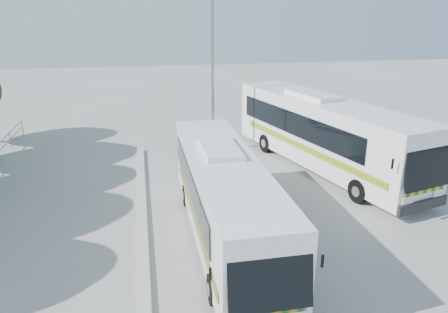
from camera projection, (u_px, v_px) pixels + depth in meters
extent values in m
plane|color=#A2A29D|center=(202.00, 225.00, 17.18)|extent=(100.00, 100.00, 0.00)
cube|color=#B2B2AD|center=(142.00, 207.00, 18.61)|extent=(0.40, 16.00, 0.15)
cylinder|color=gray|center=(19.00, 132.00, 28.26)|extent=(0.06, 0.06, 1.00)
cube|color=white|center=(225.00, 196.00, 15.65)|extent=(2.40, 11.09, 2.81)
cube|color=black|center=(270.00, 276.00, 10.37)|extent=(2.13, 0.44, 1.79)
cube|color=black|center=(190.00, 183.00, 15.83)|extent=(0.12, 8.86, 1.02)
cube|color=black|center=(252.00, 179.00, 16.27)|extent=(0.12, 8.86, 1.02)
cube|color=#0B500F|center=(193.00, 215.00, 15.35)|extent=(0.11, 9.60, 0.26)
cylinder|color=black|center=(214.00, 289.00, 12.53)|extent=(0.28, 0.93, 0.92)
cylinder|color=black|center=(283.00, 281.00, 12.91)|extent=(0.28, 0.93, 0.92)
cylinder|color=black|center=(187.00, 195.00, 18.78)|extent=(0.28, 0.93, 0.92)
cylinder|color=black|center=(234.00, 192.00, 19.16)|extent=(0.28, 0.93, 0.92)
cube|color=white|center=(323.00, 132.00, 22.63)|extent=(5.93, 13.17, 3.28)
cube|color=black|center=(429.00, 162.00, 16.97)|extent=(2.52, 1.11, 2.09)
cube|color=black|center=(295.00, 124.00, 22.49)|extent=(2.71, 10.00, 1.18)
cube|color=black|center=(337.00, 119.00, 23.61)|extent=(2.71, 10.00, 1.18)
cube|color=#0B4E10|center=(305.00, 148.00, 21.99)|extent=(2.92, 10.82, 0.30)
cylinder|color=black|center=(359.00, 191.00, 19.03)|extent=(0.59, 1.12, 1.08)
cylinder|color=black|center=(400.00, 182.00, 20.03)|extent=(0.59, 1.12, 1.08)
cylinder|color=black|center=(266.00, 143.00, 25.73)|extent=(0.59, 1.12, 1.08)
cylinder|color=black|center=(300.00, 138.00, 26.73)|extent=(0.59, 1.12, 1.08)
cylinder|color=#96999E|center=(213.00, 76.00, 24.69)|extent=(0.22, 0.22, 8.85)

